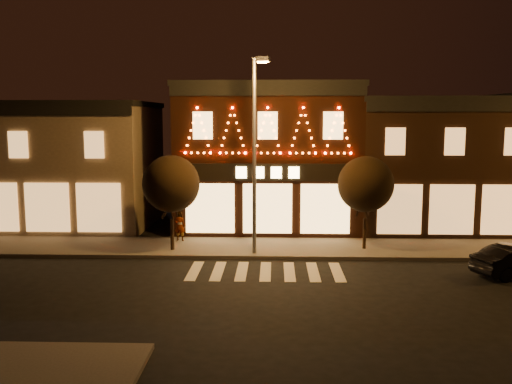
{
  "coord_description": "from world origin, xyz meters",
  "views": [
    {
      "loc": [
        0.35,
        -19.0,
        6.49
      ],
      "look_at": [
        -0.4,
        4.0,
        3.37
      ],
      "focal_mm": 39.54,
      "sensor_mm": 36.0,
      "label": 1
    }
  ],
  "objects": [
    {
      "name": "pedestrian",
      "position": [
        -4.46,
        9.13,
        0.91
      ],
      "size": [
        0.62,
        0.47,
        1.52
      ],
      "primitive_type": "imported",
      "rotation": [
        0.0,
        0.0,
        2.93
      ],
      "color": "gray",
      "rests_on": "sidewalk_far"
    },
    {
      "name": "tree_right",
      "position": [
        4.69,
        7.7,
        3.27
      ],
      "size": [
        2.66,
        2.66,
        4.45
      ],
      "rotation": [
        0.0,
        0.0,
        -0.0
      ],
      "color": "black",
      "rests_on": "sidewalk_far"
    },
    {
      "name": "streetlamp_mid",
      "position": [
        -0.5,
        6.35,
        5.34
      ],
      "size": [
        0.81,
        2.02,
        8.85
      ],
      "rotation": [
        0.0,
        0.0,
        -0.24
      ],
      "color": "#59595E",
      "rests_on": "sidewalk_far"
    },
    {
      "name": "building_right_a",
      "position": [
        9.5,
        13.99,
        3.76
      ],
      "size": [
        9.2,
        8.28,
        7.5
      ],
      "color": "black",
      "rests_on": "ground"
    },
    {
      "name": "building_left",
      "position": [
        -13.0,
        13.99,
        3.66
      ],
      "size": [
        12.2,
        8.28,
        7.3
      ],
      "color": "#7A6A57",
      "rests_on": "ground"
    },
    {
      "name": "tree_left",
      "position": [
        -4.51,
        7.16,
        3.31
      ],
      "size": [
        2.7,
        2.7,
        4.52
      ],
      "rotation": [
        0.0,
        0.0,
        0.25
      ],
      "color": "black",
      "rests_on": "sidewalk_far"
    },
    {
      "name": "building_pulp",
      "position": [
        0.0,
        13.98,
        4.16
      ],
      "size": [
        10.2,
        8.34,
        8.3
      ],
      "color": "black",
      "rests_on": "ground"
    },
    {
      "name": "ground",
      "position": [
        0.0,
        0.0,
        0.0
      ],
      "size": [
        120.0,
        120.0,
        0.0
      ],
      "primitive_type": "plane",
      "color": "black",
      "rests_on": "ground"
    },
    {
      "name": "sidewalk_far",
      "position": [
        2.0,
        8.0,
        0.07
      ],
      "size": [
        44.0,
        4.0,
        0.15
      ],
      "primitive_type": "cube",
      "color": "#47423D",
      "rests_on": "ground"
    }
  ]
}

